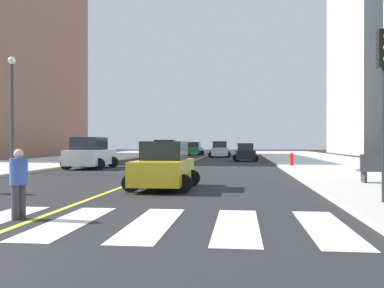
% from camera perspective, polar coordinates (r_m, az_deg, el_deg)
% --- Properties ---
extents(sidewalk_kerb_east, '(10.00, 120.00, 0.15)m').
position_cam_1_polar(sidewalk_kerb_east, '(26.20, 23.36, -3.46)').
color(sidewalk_kerb_east, '#B2ADA3').
rests_on(sidewalk_kerb_east, ground).
extents(crosswalk_paint, '(13.50, 4.00, 0.01)m').
position_cam_1_polar(crosswalk_paint, '(10.25, -20.51, -9.47)').
color(crosswalk_paint, silver).
rests_on(crosswalk_paint, ground).
extents(lane_divider_paint, '(0.16, 80.00, 0.01)m').
position_cam_1_polar(lane_divider_paint, '(45.28, 0.61, -2.03)').
color(lane_divider_paint, yellow).
rests_on(lane_divider_paint, ground).
extents(car_black_nearest, '(2.45, 3.84, 1.69)m').
position_cam_1_polar(car_black_nearest, '(41.10, 7.00, -1.15)').
color(car_black_nearest, black).
rests_on(car_black_nearest, ground).
extents(car_white_second, '(2.96, 4.70, 2.09)m').
position_cam_1_polar(car_white_second, '(29.78, -13.21, -1.29)').
color(car_white_second, silver).
rests_on(car_white_second, ground).
extents(car_gray_third, '(2.89, 4.52, 1.98)m').
position_cam_1_polar(car_gray_third, '(37.71, -3.47, -1.06)').
color(car_gray_third, slate).
rests_on(car_gray_third, ground).
extents(car_green_fourth, '(2.70, 4.22, 1.86)m').
position_cam_1_polar(car_green_fourth, '(61.18, 0.28, -0.66)').
color(car_green_fourth, '#236B42').
rests_on(car_green_fourth, ground).
extents(car_yellow_fifth, '(2.51, 3.99, 1.77)m').
position_cam_1_polar(car_yellow_fifth, '(16.29, -3.71, -2.98)').
color(car_yellow_fifth, gold).
rests_on(car_yellow_fifth, ground).
extents(car_silver_sixth, '(2.80, 4.39, 1.93)m').
position_cam_1_polar(car_silver_sixth, '(52.14, 3.66, -0.76)').
color(car_silver_sixth, '#B7B7BC').
rests_on(car_silver_sixth, ground).
extents(park_bench, '(1.82, 0.63, 1.12)m').
position_cam_1_polar(park_bench, '(18.60, 23.70, -3.04)').
color(park_bench, '#47474C').
rests_on(park_bench, sidewalk_kerb_east).
extents(pedestrian_crossing, '(0.39, 0.39, 1.58)m').
position_cam_1_polar(pedestrian_crossing, '(10.52, -21.81, -4.48)').
color(pedestrian_crossing, '#38383D').
rests_on(pedestrian_crossing, ground).
extents(fire_hydrant, '(0.26, 0.26, 0.89)m').
position_cam_1_polar(fire_hydrant, '(31.22, 12.95, -1.95)').
color(fire_hydrant, red).
rests_on(fire_hydrant, sidewalk_kerb_east).
extents(street_lamp, '(0.44, 0.44, 6.46)m').
position_cam_1_polar(street_lamp, '(26.74, -22.57, 5.08)').
color(street_lamp, '#38383D').
rests_on(street_lamp, sidewalk_kerb_west).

